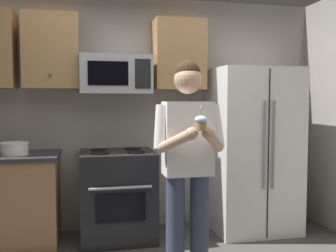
{
  "coord_description": "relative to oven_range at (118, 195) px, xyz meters",
  "views": [
    {
      "loc": [
        -0.46,
        -2.5,
        1.44
      ],
      "look_at": [
        0.16,
        0.32,
        1.25
      ],
      "focal_mm": 39.85,
      "sensor_mm": 36.0,
      "label": 1
    }
  ],
  "objects": [
    {
      "name": "oven_range",
      "position": [
        0.0,
        0.0,
        0.0
      ],
      "size": [
        0.76,
        0.7,
        0.93
      ],
      "color": "black",
      "rests_on": "ground"
    },
    {
      "name": "microwave",
      "position": [
        0.0,
        0.12,
        1.26
      ],
      "size": [
        0.74,
        0.41,
        0.4
      ],
      "color": "#9EA0A5"
    },
    {
      "name": "wall_back",
      "position": [
        0.15,
        0.39,
        0.84
      ],
      "size": [
        4.4,
        0.1,
        2.6
      ],
      "primitive_type": "cube",
      "color": "gray",
      "rests_on": "ground"
    },
    {
      "name": "bowl_large_white",
      "position": [
        -1.0,
        -0.03,
        0.52
      ],
      "size": [
        0.27,
        0.27,
        0.12
      ],
      "color": "white",
      "rests_on": "counter_left"
    },
    {
      "name": "person",
      "position": [
        0.47,
        -1.05,
        0.53
      ],
      "size": [
        0.6,
        0.48,
        1.76
      ],
      "color": "#383F59",
      "rests_on": "ground"
    },
    {
      "name": "cupcake",
      "position": [
        0.47,
        -1.38,
        0.83
      ],
      "size": [
        0.09,
        0.09,
        0.17
      ],
      "color": "#A87F56"
    },
    {
      "name": "refrigerator",
      "position": [
        1.5,
        -0.04,
        0.44
      ],
      "size": [
        0.9,
        0.75,
        1.8
      ],
      "color": "white",
      "rests_on": "ground"
    },
    {
      "name": "cabinet_row_upper",
      "position": [
        -0.57,
        0.17,
        1.49
      ],
      "size": [
        2.78,
        0.36,
        0.76
      ],
      "color": "#9E7247"
    }
  ]
}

